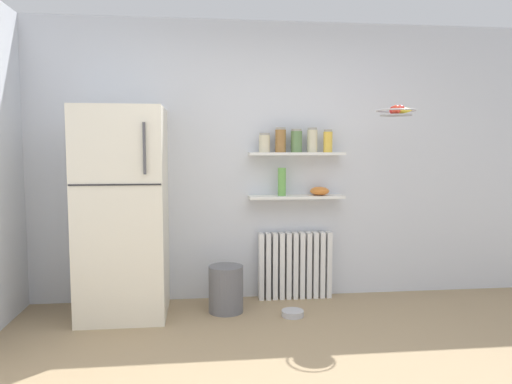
{
  "coord_description": "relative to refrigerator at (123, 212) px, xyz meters",
  "views": [
    {
      "loc": [
        -0.63,
        -2.54,
        1.43
      ],
      "look_at": [
        -0.16,
        1.6,
        1.05
      ],
      "focal_mm": 34.04,
      "sensor_mm": 36.0,
      "label": 1
    }
  ],
  "objects": [
    {
      "name": "storage_jar_0",
      "position": [
        1.24,
        0.25,
        0.59
      ],
      "size": [
        0.1,
        0.1,
        0.18
      ],
      "color": "beige",
      "rests_on": "wall_shelf_upper"
    },
    {
      "name": "refrigerator",
      "position": [
        0.0,
        0.0,
        0.0
      ],
      "size": [
        0.72,
        0.74,
        1.77
      ],
      "color": "silver",
      "rests_on": "ground_plane"
    },
    {
      "name": "radiator",
      "position": [
        1.54,
        0.28,
        -0.57
      ],
      "size": [
        0.7,
        0.12,
        0.63
      ],
      "color": "white",
      "rests_on": "ground_plane"
    },
    {
      "name": "pet_food_bowl",
      "position": [
        1.42,
        -0.23,
        -0.86
      ],
      "size": [
        0.19,
        0.19,
        0.05
      ],
      "primitive_type": "cylinder",
      "color": "#B7B7BC",
      "rests_on": "ground_plane"
    },
    {
      "name": "trash_bin",
      "position": [
        0.87,
        -0.05,
        -0.68
      ],
      "size": [
        0.3,
        0.3,
        0.41
      ],
      "primitive_type": "cylinder",
      "color": "slate",
      "rests_on": "ground_plane"
    },
    {
      "name": "storage_jar_2",
      "position": [
        1.54,
        0.25,
        0.61
      ],
      "size": [
        0.1,
        0.1,
        0.21
      ],
      "color": "#5B7F4C",
      "rests_on": "wall_shelf_upper"
    },
    {
      "name": "hanging_fruit_basket",
      "position": [
        2.33,
        -0.18,
        0.86
      ],
      "size": [
        0.33,
        0.33,
        0.09
      ],
      "color": "#B2B2B7"
    },
    {
      "name": "wall_shelf_upper",
      "position": [
        1.54,
        0.25,
        0.49
      ],
      "size": [
        0.89,
        0.22,
        0.02
      ],
      "primitive_type": "cube",
      "color": "white"
    },
    {
      "name": "vase",
      "position": [
        1.41,
        0.25,
        0.23
      ],
      "size": [
        0.08,
        0.08,
        0.26
      ],
      "primitive_type": "cylinder",
      "color": "#66A84C",
      "rests_on": "wall_shelf_lower"
    },
    {
      "name": "storage_jar_4",
      "position": [
        1.84,
        0.25,
        0.61
      ],
      "size": [
        0.08,
        0.08,
        0.21
      ],
      "color": "yellow",
      "rests_on": "wall_shelf_upper"
    },
    {
      "name": "storage_jar_1",
      "position": [
        1.39,
        0.25,
        0.62
      ],
      "size": [
        0.1,
        0.1,
        0.23
      ],
      "color": "olive",
      "rests_on": "wall_shelf_upper"
    },
    {
      "name": "storage_jar_3",
      "position": [
        1.69,
        0.25,
        0.62
      ],
      "size": [
        0.1,
        0.1,
        0.23
      ],
      "color": "beige",
      "rests_on": "wall_shelf_upper"
    },
    {
      "name": "wall_shelf_lower",
      "position": [
        1.54,
        0.25,
        0.09
      ],
      "size": [
        0.89,
        0.22,
        0.02
      ],
      "primitive_type": "cube",
      "color": "white"
    },
    {
      "name": "ground_plane",
      "position": [
        1.29,
        -1.14,
        -0.88
      ],
      "size": [
        7.04,
        7.04,
        0.0
      ],
      "primitive_type": "plane",
      "color": "#9E8460"
    },
    {
      "name": "shelf_bowl",
      "position": [
        1.77,
        0.25,
        0.14
      ],
      "size": [
        0.18,
        0.18,
        0.08
      ],
      "primitive_type": "ellipsoid",
      "color": "orange",
      "rests_on": "wall_shelf_lower"
    },
    {
      "name": "back_wall",
      "position": [
        1.29,
        0.41,
        0.42
      ],
      "size": [
        7.04,
        0.1,
        2.6
      ],
      "primitive_type": "cube",
      "color": "silver",
      "rests_on": "ground_plane"
    }
  ]
}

